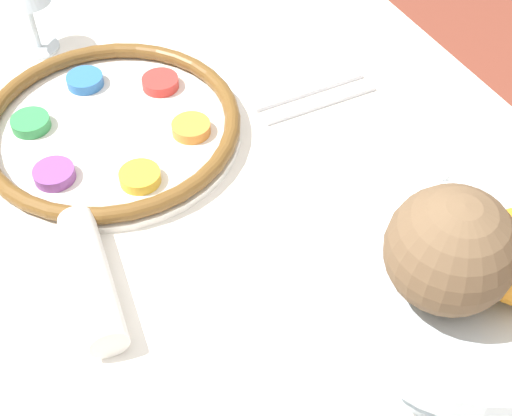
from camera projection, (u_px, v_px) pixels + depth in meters
The scene contains 8 objects.
dining_table at pixel (231, 405), 1.04m from camera, with size 1.53×0.89×0.72m.
seder_plate at pixel (111, 127), 0.88m from camera, with size 0.32×0.32×0.03m.
fruit_stand at pixel (466, 298), 0.61m from camera, with size 0.23×0.23×0.13m.
coconut at pixel (451, 250), 0.55m from camera, with size 0.10×0.10×0.10m.
napkin_roll at pixel (92, 278), 0.72m from camera, with size 0.17×0.06×0.04m.
cup_near at pixel (412, 181), 0.79m from camera, with size 0.08×0.08×0.07m.
fork_left at pixel (307, 89), 0.95m from camera, with size 0.02×0.16×0.01m.
fork_right at pixel (319, 102), 0.94m from camera, with size 0.02×0.16×0.01m.
Camera 1 is at (0.44, -0.19, 1.32)m, focal length 50.00 mm.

